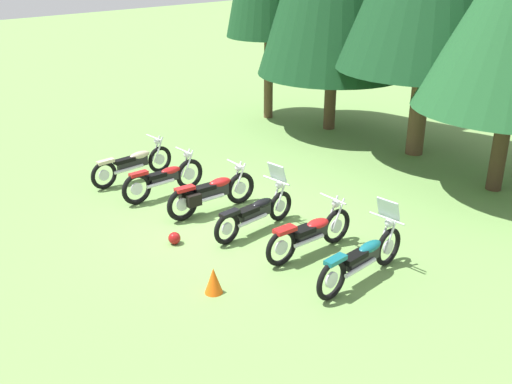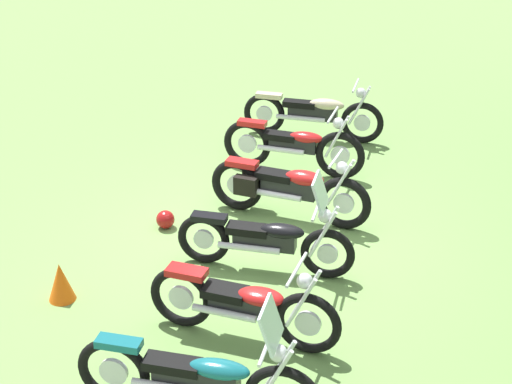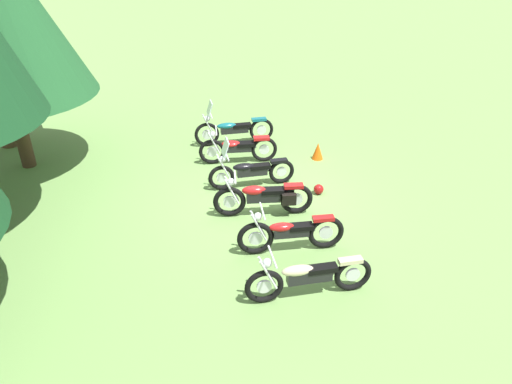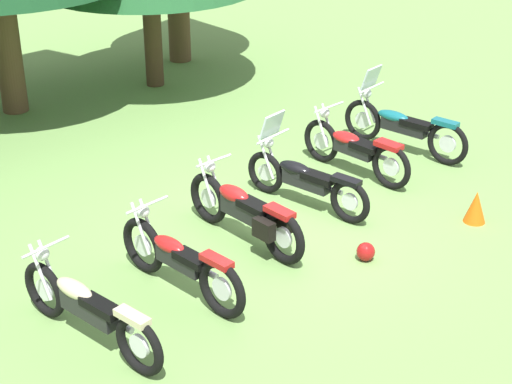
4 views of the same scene
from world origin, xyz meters
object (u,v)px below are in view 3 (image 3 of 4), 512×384
(motorcycle_1, at_px, (290,232))
(motorcycle_2, at_px, (265,197))
(motorcycle_3, at_px, (250,171))
(motorcycle_5, at_px, (233,129))
(dropped_helmet, at_px, (319,189))
(motorcycle_4, at_px, (238,148))
(traffic_cone, at_px, (318,151))
(motorcycle_0, at_px, (308,277))

(motorcycle_1, height_order, motorcycle_2, motorcycle_1)
(motorcycle_1, bearing_deg, motorcycle_3, -81.05)
(motorcycle_5, height_order, dropped_helmet, motorcycle_5)
(motorcycle_1, height_order, motorcycle_5, motorcycle_5)
(motorcycle_1, xyz_separation_m, dropped_helmet, (2.12, -1.35, -0.32))
(motorcycle_4, relative_size, traffic_cone, 4.56)
(motorcycle_3, height_order, dropped_helmet, motorcycle_3)
(motorcycle_3, bearing_deg, motorcycle_5, -91.01)
(motorcycle_5, relative_size, traffic_cone, 5.04)
(traffic_cone, xyz_separation_m, dropped_helmet, (-1.92, 0.63, -0.11))
(motorcycle_5, bearing_deg, motorcycle_0, 91.30)
(motorcycle_1, height_order, motorcycle_3, motorcycle_3)
(motorcycle_3, relative_size, motorcycle_5, 0.92)
(motorcycle_1, distance_m, traffic_cone, 4.51)
(motorcycle_0, height_order, traffic_cone, motorcycle_0)
(motorcycle_3, distance_m, traffic_cone, 2.51)
(motorcycle_1, distance_m, motorcycle_4, 4.31)
(motorcycle_4, height_order, traffic_cone, motorcycle_4)
(motorcycle_5, bearing_deg, motorcycle_3, 89.42)
(motorcycle_1, bearing_deg, motorcycle_0, 91.54)
(motorcycle_3, relative_size, traffic_cone, 4.65)
(motorcycle_5, xyz_separation_m, traffic_cone, (-1.56, -2.16, -0.23))
(motorcycle_2, xyz_separation_m, motorcycle_5, (4.13, -0.01, 0.01))
(motorcycle_0, height_order, dropped_helmet, motorcycle_0)
(motorcycle_2, bearing_deg, motorcycle_3, -80.48)
(motorcycle_0, relative_size, motorcycle_1, 1.06)
(motorcycle_2, xyz_separation_m, dropped_helmet, (0.64, -1.54, -0.34))
(motorcycle_0, distance_m, motorcycle_3, 4.27)
(motorcycle_4, relative_size, dropped_helmet, 8.70)
(motorcycle_0, bearing_deg, motorcycle_4, -86.78)
(motorcycle_3, height_order, motorcycle_5, motorcycle_5)
(motorcycle_1, height_order, motorcycle_4, motorcycle_1)
(motorcycle_1, distance_m, motorcycle_2, 1.49)
(motorcycle_0, height_order, motorcycle_2, motorcycle_2)
(traffic_cone, bearing_deg, motorcycle_2, 139.84)
(motorcycle_0, height_order, motorcycle_5, motorcycle_5)
(traffic_cone, bearing_deg, motorcycle_4, 83.59)
(motorcycle_4, relative_size, motorcycle_5, 0.91)
(motorcycle_2, bearing_deg, motorcycle_1, 105.16)
(motorcycle_1, bearing_deg, motorcycle_5, -83.74)
(motorcycle_0, bearing_deg, dropped_helmet, -110.95)
(motorcycle_0, bearing_deg, motorcycle_2, -86.59)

